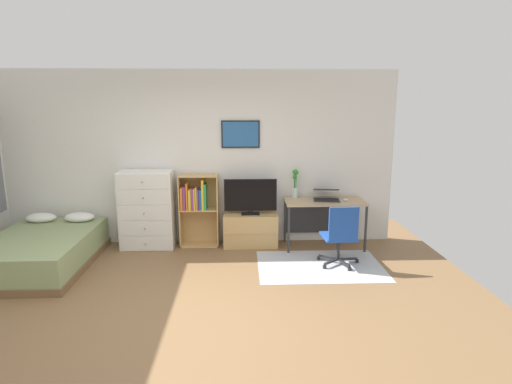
% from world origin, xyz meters
% --- Properties ---
extents(ground_plane, '(7.20, 7.20, 0.00)m').
position_xyz_m(ground_plane, '(0.00, 0.00, 0.00)').
color(ground_plane, brown).
extents(wall_back_with_posters, '(6.12, 0.09, 2.70)m').
position_xyz_m(wall_back_with_posters, '(0.00, 2.43, 1.35)').
color(wall_back_with_posters, silver).
rests_on(wall_back_with_posters, ground_plane).
extents(area_rug, '(1.70, 1.20, 0.01)m').
position_xyz_m(area_rug, '(1.73, 1.28, 0.00)').
color(area_rug, '#B2B7BC').
rests_on(area_rug, ground_plane).
extents(bed, '(1.32, 1.95, 0.57)m').
position_xyz_m(bed, '(-2.07, 1.41, 0.23)').
color(bed, brown).
rests_on(bed, ground_plane).
extents(dresser, '(0.80, 0.46, 1.20)m').
position_xyz_m(dresser, '(-0.79, 2.15, 0.60)').
color(dresser, white).
rests_on(dresser, ground_plane).
extents(bookshelf, '(0.60, 0.30, 1.12)m').
position_xyz_m(bookshelf, '(-0.03, 2.22, 0.66)').
color(bookshelf, tan).
rests_on(bookshelf, ground_plane).
extents(tv_stand, '(0.84, 0.41, 0.51)m').
position_xyz_m(tv_stand, '(0.80, 2.17, 0.26)').
color(tv_stand, tan).
rests_on(tv_stand, ground_plane).
extents(television, '(0.81, 0.16, 0.55)m').
position_xyz_m(television, '(0.80, 2.15, 0.79)').
color(television, black).
rests_on(television, tv_stand).
extents(desk, '(1.21, 0.59, 0.74)m').
position_xyz_m(desk, '(1.93, 2.15, 0.60)').
color(desk, tan).
rests_on(desk, ground_plane).
extents(office_chair, '(0.57, 0.58, 0.86)m').
position_xyz_m(office_chair, '(2.00, 1.26, 0.46)').
color(office_chair, '#232326').
rests_on(office_chair, ground_plane).
extents(laptop, '(0.44, 0.47, 0.17)m').
position_xyz_m(laptop, '(1.97, 2.14, 0.81)').
color(laptop, '#333338').
rests_on(laptop, desk).
extents(computer_mouse, '(0.06, 0.10, 0.03)m').
position_xyz_m(computer_mouse, '(2.24, 2.04, 0.76)').
color(computer_mouse, silver).
rests_on(computer_mouse, desk).
extents(bamboo_vase, '(0.10, 0.10, 0.45)m').
position_xyz_m(bamboo_vase, '(1.50, 2.28, 0.98)').
color(bamboo_vase, silver).
rests_on(bamboo_vase, desk).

